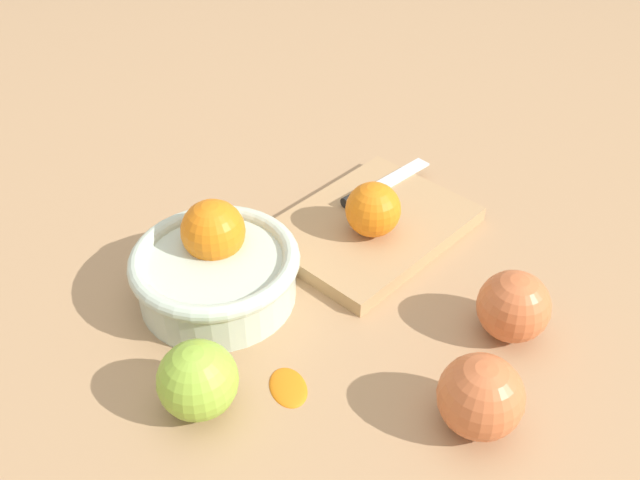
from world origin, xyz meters
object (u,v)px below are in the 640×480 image
at_px(bowl, 216,267).
at_px(orange_on_board, 373,210).
at_px(apple_front_left, 481,397).
at_px(apple_mid_left, 198,380).
at_px(knife, 374,188).
at_px(cutting_board, 370,227).
at_px(apple_front_right, 514,306).

bearing_deg(bowl, orange_on_board, -21.90).
bearing_deg(bowl, apple_front_left, -82.76).
bearing_deg(apple_mid_left, orange_on_board, 5.84).
relative_size(bowl, apple_mid_left, 2.43).
bearing_deg(knife, cutting_board, -146.02).
height_order(bowl, knife, bowl).
relative_size(apple_front_left, apple_front_right, 1.04).
bearing_deg(cutting_board, apple_mid_left, -171.82).
xyz_separation_m(orange_on_board, apple_mid_left, (-0.30, -0.03, -0.01)).
height_order(cutting_board, orange_on_board, orange_on_board).
xyz_separation_m(cutting_board, apple_mid_left, (-0.32, -0.05, 0.03)).
xyz_separation_m(cutting_board, apple_front_left, (-0.16, -0.25, 0.03)).
bearing_deg(apple_mid_left, knife, 12.45).
xyz_separation_m(bowl, orange_on_board, (0.18, -0.07, 0.01)).
distance_m(orange_on_board, knife, 0.09).
bearing_deg(apple_front_right, apple_front_left, -163.83).
distance_m(cutting_board, orange_on_board, 0.05).
distance_m(knife, apple_front_left, 0.36).
height_order(bowl, apple_front_left, bowl).
xyz_separation_m(bowl, cutting_board, (0.20, -0.06, -0.03)).
distance_m(cutting_board, apple_front_right, 0.22).
bearing_deg(apple_mid_left, cutting_board, 8.18).
bearing_deg(apple_front_right, cutting_board, 80.35).
bearing_deg(bowl, apple_front_right, -59.21).
xyz_separation_m(knife, apple_front_left, (-0.21, -0.29, 0.02)).
bearing_deg(knife, bowl, 174.85).
distance_m(cutting_board, knife, 0.07).
xyz_separation_m(bowl, knife, (0.25, -0.02, -0.02)).
height_order(orange_on_board, apple_front_right, orange_on_board).
distance_m(bowl, knife, 0.26).
height_order(orange_on_board, apple_mid_left, orange_on_board).
relative_size(cutting_board, apple_front_right, 3.19).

